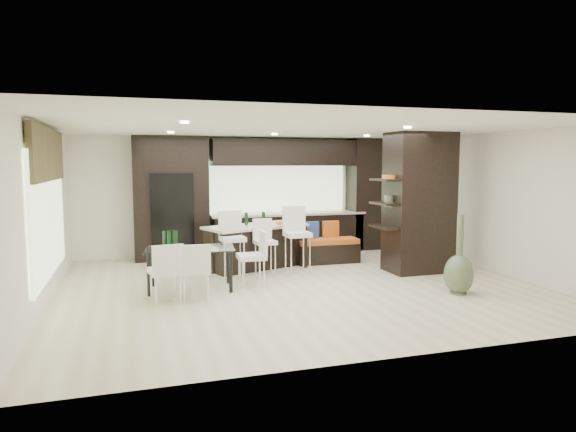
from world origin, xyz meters
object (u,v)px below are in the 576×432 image
object	(u,v)px
stool_mid	(265,252)
floor_vase	(459,254)
chair_end	(251,260)
stool_right	(297,246)
bench	(327,251)
stool_left	(233,251)
dining_table	(190,269)
kitchen_island	(256,246)
chair_near	(196,274)
chair_far	(165,275)

from	to	relation	value
stool_mid	floor_vase	xyz separation A→B (m)	(2.64, -2.32, 0.22)
chair_end	stool_mid	bearing A→B (deg)	-28.20
stool_right	bench	distance (m)	1.24
stool_left	bench	distance (m)	2.33
stool_right	chair_end	xyz separation A→B (m)	(-1.08, -0.71, -0.08)
dining_table	kitchen_island	bearing A→B (deg)	51.52
kitchen_island	bench	size ratio (longest dim) A/B	1.54
kitchen_island	chair_end	bearing A→B (deg)	-126.39
stool_mid	dining_table	world-z (taller)	stool_mid
bench	dining_table	size ratio (longest dim) A/B	0.92
stool_mid	dining_table	size ratio (longest dim) A/B	0.59
chair_near	stool_left	bearing A→B (deg)	65.22
stool_right	floor_vase	bearing A→B (deg)	-49.95
kitchen_island	dining_table	distance (m)	2.10
dining_table	stool_right	bearing A→B (deg)	25.17
stool_left	stool_mid	xyz separation A→B (m)	(0.63, 0.03, -0.07)
floor_vase	bench	bearing A→B (deg)	109.43
bench	chair_far	bearing A→B (deg)	-146.34
kitchen_island	chair_far	size ratio (longest dim) A/B	2.41
chair_far	chair_end	distance (m)	1.67
stool_left	chair_near	size ratio (longest dim) A/B	1.19
stool_right	dining_table	world-z (taller)	stool_right
stool_left	dining_table	world-z (taller)	stool_left
stool_right	kitchen_island	bearing A→B (deg)	128.08
kitchen_island	bench	world-z (taller)	kitchen_island
bench	kitchen_island	bearing A→B (deg)	-178.05
bench	chair_far	size ratio (longest dim) A/B	1.57
bench	chair_far	world-z (taller)	chair_far
floor_vase	stool_right	bearing A→B (deg)	131.29
kitchen_island	dining_table	world-z (taller)	kitchen_island
stool_left	stool_mid	bearing A→B (deg)	0.93
floor_vase	chair_near	distance (m)	4.22
stool_left	kitchen_island	bearing A→B (deg)	48.51
stool_right	chair_far	bearing A→B (deg)	-152.25
chair_far	chair_near	bearing A→B (deg)	-8.10
kitchen_island	chair_far	xyz separation A→B (m)	(-1.95, -2.20, -0.00)
bench	chair_far	distance (m)	4.15
bench	chair_near	xyz separation A→B (m)	(-3.04, -2.21, 0.16)
stool_right	bench	bearing A→B (deg)	39.37
stool_right	dining_table	distance (m)	2.24
bench	dining_table	xyz separation A→B (m)	(-3.04, -1.50, 0.09)
stool_left	chair_far	size ratio (longest dim) A/B	1.16
stool_left	chair_far	bearing A→B (deg)	-134.24
stool_mid	chair_end	size ratio (longest dim) A/B	0.98
chair_far	bench	bearing A→B (deg)	23.61
floor_vase	dining_table	distance (m)	4.43
stool_mid	chair_far	size ratio (longest dim) A/B	1.00
chair_near	kitchen_island	bearing A→B (deg)	61.97
chair_far	stool_mid	bearing A→B (deg)	28.27
stool_mid	chair_near	size ratio (longest dim) A/B	1.03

